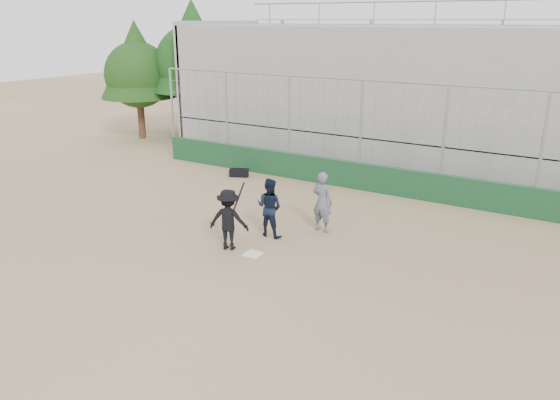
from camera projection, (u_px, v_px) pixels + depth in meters
The scene contains 10 objects.
ground at pixel (253, 254), 14.70m from camera, with size 90.00×90.00×0.00m, color brown.
home_plate at pixel (253, 254), 14.70m from camera, with size 0.44×0.44×0.02m, color white.
backstop at pixel (359, 164), 20.07m from camera, with size 18.10×0.25×4.04m.
bleachers at pixel (407, 95), 23.46m from camera, with size 20.25×6.70×6.98m.
tree_left at pixel (193, 53), 27.66m from camera, with size 4.48×4.48×7.00m.
tree_right at pixel (137, 66), 27.87m from camera, with size 3.84×3.84×6.00m.
batter_at_plate at pixel (229, 220), 14.82m from camera, with size 1.24×0.95×1.86m.
catcher_crouched at pixel (269, 217), 15.77m from camera, with size 0.90×0.72×1.18m.
umpire at pixel (322, 205), 16.08m from camera, with size 0.67×0.44×1.65m, color #555B6C.
equipment_bag at pixel (239, 173), 21.90m from camera, with size 0.81×0.60×0.36m.
Camera 1 is at (7.64, -11.14, 6.04)m, focal length 35.00 mm.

